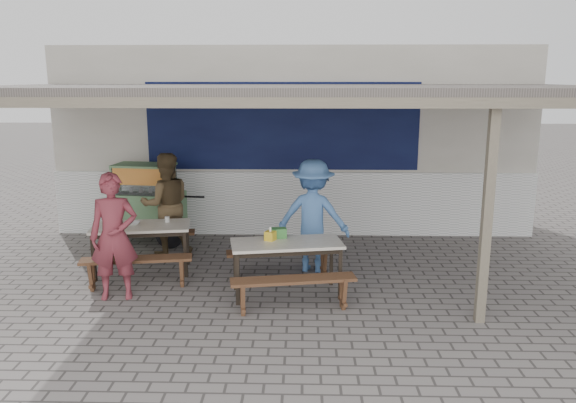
# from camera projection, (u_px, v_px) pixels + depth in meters

# --- Properties ---
(ground) EXTENTS (60.00, 60.00, 0.00)m
(ground) POSITION_uv_depth(u_px,v_px,m) (289.00, 292.00, 7.82)
(ground) COLOR #68625E
(ground) RESTS_ON ground
(back_wall) EXTENTS (9.00, 1.28, 3.50)m
(back_wall) POSITION_uv_depth(u_px,v_px,m) (294.00, 141.00, 10.94)
(back_wall) COLOR beige
(back_wall) RESTS_ON ground
(warung_roof) EXTENTS (9.00, 4.21, 2.81)m
(warung_roof) POSITION_uv_depth(u_px,v_px,m) (292.00, 92.00, 8.11)
(warung_roof) COLOR #554F49
(warung_roof) RESTS_ON ground
(table_left) EXTENTS (1.53, 0.93, 0.75)m
(table_left) POSITION_uv_depth(u_px,v_px,m) (141.00, 230.00, 8.47)
(table_left) COLOR silver
(table_left) RESTS_ON ground
(bench_left_street) EXTENTS (1.56, 0.52, 0.45)m
(bench_left_street) POSITION_uv_depth(u_px,v_px,m) (137.00, 265.00, 7.89)
(bench_left_street) COLOR brown
(bench_left_street) RESTS_ON ground
(bench_left_wall) EXTENTS (1.56, 0.52, 0.45)m
(bench_left_wall) POSITION_uv_depth(u_px,v_px,m) (147.00, 239.00, 9.19)
(bench_left_wall) COLOR brown
(bench_left_wall) RESTS_ON ground
(table_right) EXTENTS (1.58, 0.91, 0.75)m
(table_right) POSITION_uv_depth(u_px,v_px,m) (287.00, 248.00, 7.60)
(table_right) COLOR silver
(table_right) RESTS_ON ground
(bench_right_street) EXTENTS (1.61, 0.55, 0.45)m
(bench_right_street) POSITION_uv_depth(u_px,v_px,m) (293.00, 286.00, 7.09)
(bench_right_street) COLOR brown
(bench_right_street) RESTS_ON ground
(bench_right_wall) EXTENTS (1.61, 0.55, 0.45)m
(bench_right_wall) POSITION_uv_depth(u_px,v_px,m) (281.00, 257.00, 8.24)
(bench_right_wall) COLOR brown
(bench_right_wall) RESTS_ON ground
(vendor_cart) EXTENTS (1.83, 0.85, 1.43)m
(vendor_cart) POSITION_uv_depth(u_px,v_px,m) (147.00, 200.00, 10.06)
(vendor_cart) COLOR #65885B
(vendor_cart) RESTS_ON ground
(patron_street_side) EXTENTS (0.69, 0.51, 1.72)m
(patron_street_side) POSITION_uv_depth(u_px,v_px,m) (114.00, 237.00, 7.45)
(patron_street_side) COLOR maroon
(patron_street_side) RESTS_ON ground
(patron_wall_side) EXTENTS (1.01, 0.90, 1.72)m
(patron_wall_side) POSITION_uv_depth(u_px,v_px,m) (166.00, 204.00, 9.34)
(patron_wall_side) COLOR brown
(patron_wall_side) RESTS_ON ground
(patron_right_table) EXTENTS (1.21, 0.83, 1.73)m
(patron_right_table) POSITION_uv_depth(u_px,v_px,m) (313.00, 216.00, 8.55)
(patron_right_table) COLOR #4773B0
(patron_right_table) RESTS_ON ground
(tissue_box) EXTENTS (0.17, 0.17, 0.13)m
(tissue_box) POSITION_uv_depth(u_px,v_px,m) (270.00, 236.00, 7.65)
(tissue_box) COLOR gold
(tissue_box) RESTS_ON table_right
(donation_box) EXTENTS (0.23, 0.18, 0.14)m
(donation_box) POSITION_uv_depth(u_px,v_px,m) (279.00, 233.00, 7.77)
(donation_box) COLOR #367634
(donation_box) RESTS_ON table_right
(condiment_jar) EXTENTS (0.07, 0.07, 0.08)m
(condiment_jar) POSITION_uv_depth(u_px,v_px,m) (167.00, 219.00, 8.63)
(condiment_jar) COLOR beige
(condiment_jar) RESTS_ON table_left
(condiment_bowl) EXTENTS (0.21, 0.21, 0.04)m
(condiment_bowl) POSITION_uv_depth(u_px,v_px,m) (134.00, 223.00, 8.48)
(condiment_bowl) COLOR white
(condiment_bowl) RESTS_ON table_left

